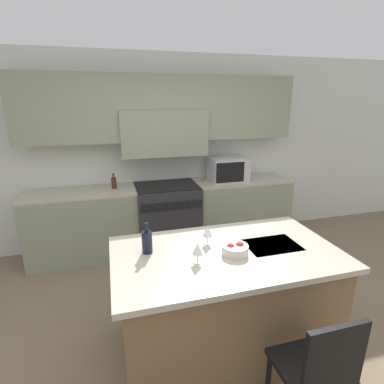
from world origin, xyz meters
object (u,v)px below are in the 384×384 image
wine_bottle (147,241)px  oil_bottle_on_counter (114,183)px  island_chair (318,368)px  wine_glass_near (198,249)px  wine_glass_far (208,232)px  range_stove (167,217)px  fruit_bowl (235,249)px  microwave (228,169)px

wine_bottle → oil_bottle_on_counter: size_ratio=1.22×
island_chair → wine_bottle: bearing=132.9°
wine_glass_near → island_chair: bearing=-51.7°
wine_bottle → wine_glass_far: size_ratio=1.56×
range_stove → oil_bottle_on_counter: oil_bottle_on_counter is taller
island_chair → fruit_bowl: (-0.24, 0.76, 0.46)m
wine_glass_near → wine_bottle: bearing=142.9°
microwave → wine_glass_far: (-0.91, -1.81, -0.08)m
microwave → oil_bottle_on_counter: (-1.61, 0.03, -0.09)m
fruit_bowl → wine_glass_near: bearing=-171.5°
island_chair → wine_bottle: wine_bottle is taller
wine_glass_near → fruit_bowl: bearing=8.5°
fruit_bowl → oil_bottle_on_counter: oil_bottle_on_counter is taller
microwave → oil_bottle_on_counter: bearing=178.9°
wine_bottle → oil_bottle_on_counter: wine_bottle is taller
island_chair → oil_bottle_on_counter: (-1.10, 2.82, 0.51)m
wine_glass_far → oil_bottle_on_counter: size_ratio=0.78×
wine_bottle → microwave: bearing=52.1°
fruit_bowl → wine_bottle: bearing=162.6°
range_stove → island_chair: size_ratio=1.04×
range_stove → wine_glass_far: 1.87m
microwave → oil_bottle_on_counter: microwave is taller
wine_glass_far → microwave: bearing=63.3°
island_chair → fruit_bowl: 0.92m
range_stove → oil_bottle_on_counter: (-0.70, 0.05, 0.55)m
wine_glass_far → fruit_bowl: 0.27m
wine_glass_far → oil_bottle_on_counter: 1.97m
wine_glass_near → oil_bottle_on_counter: size_ratio=0.78×
fruit_bowl → oil_bottle_on_counter: 2.23m
wine_glass_near → fruit_bowl: 0.33m
wine_bottle → range_stove: bearing=74.4°
oil_bottle_on_counter → range_stove: bearing=-4.0°
island_chair → microwave: bearing=79.5°
range_stove → island_chair: 2.79m
range_stove → wine_bottle: size_ratio=3.76×
island_chair → wine_glass_near: wine_glass_near is taller
wine_glass_near → oil_bottle_on_counter: oil_bottle_on_counter is taller
island_chair → wine_glass_far: bearing=111.8°
wine_bottle → wine_glass_far: bearing=1.3°
wine_bottle → wine_glass_near: (0.34, -0.25, 0.01)m
wine_bottle → wine_glass_near: bearing=-37.1°
island_chair → oil_bottle_on_counter: size_ratio=4.41×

